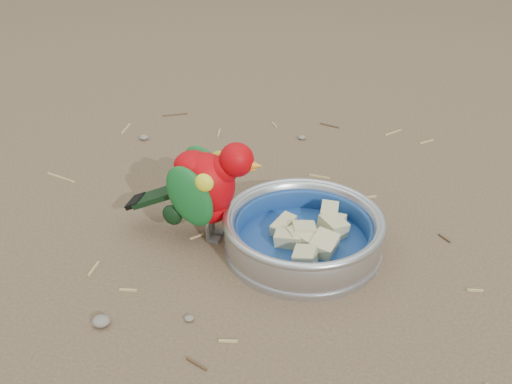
# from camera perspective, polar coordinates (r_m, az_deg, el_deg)

# --- Properties ---
(ground) EXTENTS (60.00, 60.00, 0.00)m
(ground) POSITION_cam_1_polar(r_m,az_deg,el_deg) (0.92, 1.72, -3.74)
(ground) COLOR brown
(food_bowl) EXTENTS (0.24, 0.24, 0.02)m
(food_bowl) POSITION_cam_1_polar(r_m,az_deg,el_deg) (0.87, 4.68, -5.41)
(food_bowl) COLOR #B2B2BA
(food_bowl) RESTS_ON ground
(bowl_wall) EXTENTS (0.24, 0.24, 0.04)m
(bowl_wall) POSITION_cam_1_polar(r_m,az_deg,el_deg) (0.85, 4.77, -3.77)
(bowl_wall) COLOR #B2B2BA
(bowl_wall) RESTS_ON food_bowl
(fruit_wedges) EXTENTS (0.14, 0.14, 0.03)m
(fruit_wedges) POSITION_cam_1_polar(r_m,az_deg,el_deg) (0.86, 4.75, -4.16)
(fruit_wedges) COLOR #C2B882
(fruit_wedges) RESTS_ON food_bowl
(lory_parrot) EXTENTS (0.21, 0.12, 0.16)m
(lory_parrot) POSITION_cam_1_polar(r_m,az_deg,el_deg) (0.86, -5.01, -0.02)
(lory_parrot) COLOR #AB0208
(lory_parrot) RESTS_ON ground
(ground_debris) EXTENTS (0.90, 0.80, 0.01)m
(ground_debris) POSITION_cam_1_polar(r_m,az_deg,el_deg) (0.93, 2.23, -2.99)
(ground_debris) COLOR tan
(ground_debris) RESTS_ON ground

